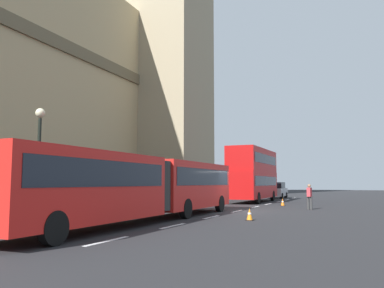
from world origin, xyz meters
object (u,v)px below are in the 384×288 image
double_decker_bus (253,173)px  pedestrian_near_cones (309,196)px  traffic_cone_west (250,214)px  traffic_cone_middle (283,202)px  street_lamp (39,155)px  sedan_lead (277,190)px  articulated_bus (145,184)px

double_decker_bus → pedestrian_near_cones: (-8.68, -6.02, -1.80)m
traffic_cone_west → pedestrian_near_cones: pedestrian_near_cones is taller
traffic_cone_west → traffic_cone_middle: (12.50, 0.69, 0.00)m
street_lamp → pedestrian_near_cones: (13.53, -10.53, -2.14)m
sedan_lead → pedestrian_near_cones: (-18.90, -5.87, -0.00)m
traffic_cone_west → street_lamp: size_ratio=0.11×
double_decker_bus → street_lamp: street_lamp is taller
traffic_cone_west → pedestrian_near_cones: bearing=-10.9°
articulated_bus → street_lamp: (-2.07, 4.51, 1.31)m
articulated_bus → double_decker_bus: double_decker_bus is taller
double_decker_bus → sedan_lead: 10.38m
sedan_lead → traffic_cone_west: 28.21m
traffic_cone_west → pedestrian_near_cones: size_ratio=0.34×
sedan_lead → street_lamp: bearing=171.8°
traffic_cone_west → traffic_cone_middle: 12.52m
articulated_bus → sedan_lead: 30.37m
sedan_lead → traffic_cone_west: bearing=-171.6°
double_decker_bus → sedan_lead: size_ratio=2.20×
street_lamp → pedestrian_near_cones: street_lamp is taller
double_decker_bus → traffic_cone_middle: (-5.17, -3.60, -2.43)m
sedan_lead → traffic_cone_west: sedan_lead is taller
articulated_bus → sedan_lead: size_ratio=3.99×
double_decker_bus → traffic_cone_middle: 6.75m
articulated_bus → pedestrian_near_cones: articulated_bus is taller
sedan_lead → street_lamp: 32.83m
articulated_bus → pedestrian_near_cones: size_ratio=10.39×
articulated_bus → traffic_cone_middle: size_ratio=30.28×
traffic_cone_west → street_lamp: bearing=117.3°
street_lamp → pedestrian_near_cones: size_ratio=3.12×
articulated_bus → traffic_cone_middle: articulated_bus is taller
pedestrian_near_cones → traffic_cone_west: bearing=169.1°
traffic_cone_middle → sedan_lead: bearing=12.6°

